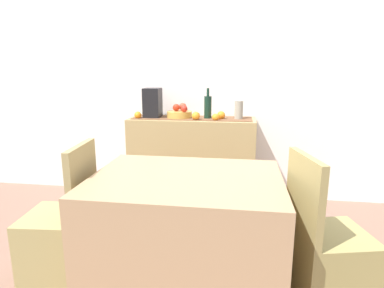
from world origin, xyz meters
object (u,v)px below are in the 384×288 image
Objects in this scene: fruit_bowl at (179,114)px; chair_near_window at (62,241)px; chair_by_corner at (327,263)px; wine_bottle at (208,107)px; sideboard_console at (192,161)px; coffee_maker at (153,103)px; dining_table at (186,235)px; ceramic_vase at (239,110)px.

fruit_bowl is 1.62m from chair_near_window.
fruit_bowl is 1.89m from chair_by_corner.
wine_bottle is at bearing 60.39° from chair_near_window.
fruit_bowl is (-0.13, 0.00, 0.47)m from sideboard_console.
coffee_maker is 1.64m from dining_table.
coffee_maker is at bearing 180.00° from sideboard_console.
sideboard_console is 1.54m from chair_near_window.
sideboard_console is at bearing 0.00° from fruit_bowl.
chair_near_window is at bearing -119.61° from wine_bottle.
chair_near_window is 1.62m from chair_by_corner.
chair_by_corner is at bearing -59.46° from wine_bottle.
wine_bottle is 1.52m from dining_table.
sideboard_console is 4.19× the size of wine_bottle.
wine_bottle is at bearing 0.00° from sideboard_console.
fruit_bowl is at bearing 69.80° from chair_near_window.
fruit_bowl is 0.83× the size of wine_bottle.
ceramic_vase is at bearing 78.61° from dining_table.
wine_bottle is 1.65× the size of ceramic_vase.
sideboard_console is 1.13× the size of dining_table.
coffee_maker reaches higher than sideboard_console.
fruit_bowl is at bearing 180.00° from ceramic_vase.
wine_bottle reaches higher than chair_by_corner.
chair_by_corner is at bearing -51.70° from fruit_bowl.
coffee_maker is at bearing 180.00° from wine_bottle.
coffee_maker reaches higher than ceramic_vase.
ceramic_vase reaches higher than chair_near_window.
dining_table is at bearing -89.32° from wine_bottle.
chair_near_window is at bearing 179.81° from chair_by_corner.
chair_by_corner is (1.62, -0.01, 0.00)m from chair_near_window.
sideboard_console is 4.26× the size of coffee_maker.
sideboard_console is 6.91× the size of ceramic_vase.
sideboard_console is 0.69m from ceramic_vase.
chair_near_window is at bearing 179.90° from dining_table.
wine_bottle is 0.33× the size of chair_by_corner.
fruit_bowl reaches higher than chair_near_window.
ceramic_vase is at bearing 0.00° from coffee_maker.
chair_by_corner is (0.82, -1.40, -0.72)m from wine_bottle.
ceramic_vase is 0.20× the size of chair_near_window.
chair_by_corner is (1.10, -1.40, -0.64)m from fruit_bowl.
wine_bottle is 0.33× the size of chair_near_window.
coffee_maker is at bearing 180.00° from fruit_bowl.
coffee_maker is at bearing 134.50° from chair_by_corner.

